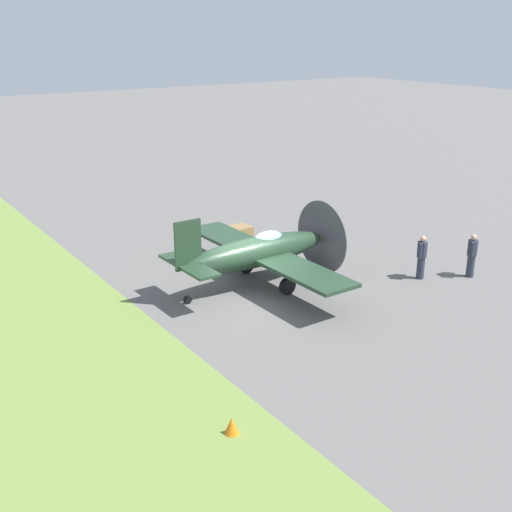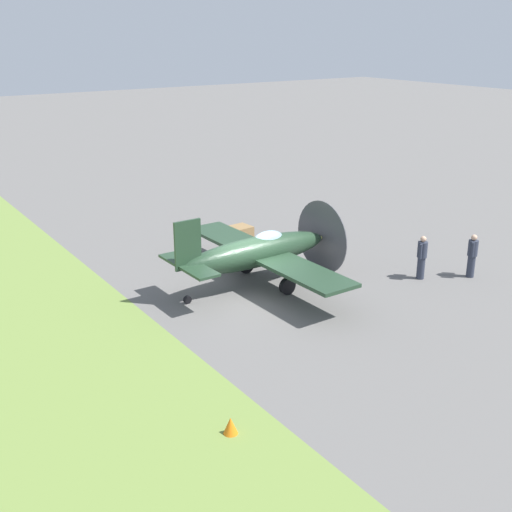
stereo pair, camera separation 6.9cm
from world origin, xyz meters
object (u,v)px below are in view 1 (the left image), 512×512
at_px(ground_crew_chief, 422,256).
at_px(ground_crew_mechanic, 472,255).
at_px(supply_crate, 240,233).
at_px(runway_marker_cone, 232,426).
at_px(airplane_lead, 259,252).

bearing_deg(ground_crew_chief, ground_crew_mechanic, -55.99).
relative_size(supply_crate, runway_marker_cone, 2.05).
xyz_separation_m(airplane_lead, runway_marker_cone, (7.54, -5.97, -1.12)).
xyz_separation_m(ground_crew_mechanic, runway_marker_cone, (3.61, -13.30, -0.69)).
xyz_separation_m(ground_crew_chief, ground_crew_mechanic, (0.96, 1.76, 0.00)).
distance_m(ground_crew_mechanic, supply_crate, 10.27).
bearing_deg(ground_crew_mechanic, runway_marker_cone, -20.89).
height_order(airplane_lead, supply_crate, airplane_lead).
relative_size(ground_crew_mechanic, supply_crate, 1.92).
distance_m(ground_crew_chief, supply_crate, 8.65).
bearing_deg(runway_marker_cone, ground_crew_chief, 111.64).
height_order(airplane_lead, runway_marker_cone, airplane_lead).
distance_m(airplane_lead, runway_marker_cone, 9.68).
relative_size(airplane_lead, ground_crew_mechanic, 5.14).
distance_m(ground_crew_chief, runway_marker_cone, 12.43).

